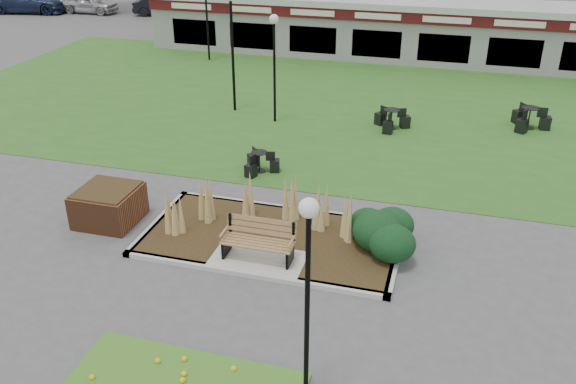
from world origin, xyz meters
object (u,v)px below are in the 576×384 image
(brick_planter, at_px, (109,205))
(bistro_set_a, at_px, (260,165))
(bistro_set_b, at_px, (391,122))
(lamp_post_mid_left, at_px, (231,25))
(food_pavilion, at_px, (381,28))
(car_black, at_px, (163,6))
(park_bench, at_px, (259,240))
(lamp_post_near_right, at_px, (308,258))
(car_blue, at_px, (28,1))
(lamp_post_mid_right, at_px, (274,45))
(bistro_set_d, at_px, (528,121))
(car_silver, at_px, (89,3))

(brick_planter, relative_size, bistro_set_a, 1.28)
(bistro_set_a, xyz_separation_m, bistro_set_b, (3.43, 4.82, 0.03))
(brick_planter, height_order, lamp_post_mid_left, lamp_post_mid_left)
(food_pavilion, xyz_separation_m, car_black, (-15.65, 7.04, -0.84))
(park_bench, height_order, lamp_post_near_right, lamp_post_near_right)
(food_pavilion, bearing_deg, bistro_set_b, -79.53)
(brick_planter, height_order, car_black, car_black)
(lamp_post_mid_left, height_order, bistro_set_b, lamp_post_mid_left)
(bistro_set_a, xyz_separation_m, car_blue, (-23.42, 20.37, 0.56))
(brick_planter, relative_size, lamp_post_mid_right, 0.38)
(park_bench, height_order, bistro_set_d, park_bench)
(bistro_set_a, bearing_deg, car_black, 122.63)
(car_blue, bearing_deg, food_pavilion, -112.85)
(lamp_post_mid_right, xyz_separation_m, car_black, (-13.25, 17.62, -2.24))
(car_black, relative_size, car_blue, 0.71)
(car_silver, bearing_deg, lamp_post_mid_right, -132.84)
(brick_planter, distance_m, lamp_post_mid_right, 8.95)
(park_bench, height_order, lamp_post_mid_right, lamp_post_mid_right)
(brick_planter, distance_m, bistro_set_b, 10.83)
(bistro_set_a, relative_size, car_silver, 0.29)
(lamp_post_mid_right, bearing_deg, lamp_post_mid_left, 157.52)
(bistro_set_d, height_order, car_silver, car_silver)
(car_silver, bearing_deg, bistro_set_b, -126.29)
(lamp_post_mid_left, bearing_deg, car_silver, 135.72)
(brick_planter, bearing_deg, food_pavilion, 76.94)
(food_pavilion, distance_m, bistro_set_b, 10.38)
(lamp_post_mid_right, bearing_deg, car_black, 126.94)
(park_bench, bearing_deg, bistro_set_d, 58.67)
(bistro_set_d, xyz_separation_m, car_blue, (-31.65, 14.16, 0.51))
(lamp_post_near_right, bearing_deg, bistro_set_a, 113.25)
(food_pavilion, relative_size, lamp_post_mid_left, 5.41)
(brick_planter, bearing_deg, bistro_set_a, 54.64)
(food_pavilion, xyz_separation_m, bistro_set_d, (6.67, -8.76, -1.19))
(food_pavilion, bearing_deg, bistro_set_d, -52.71)
(car_black, bearing_deg, bistro_set_a, -160.34)
(brick_planter, height_order, bistro_set_b, brick_planter)
(lamp_post_mid_left, xyz_separation_m, car_silver, (-16.62, 16.20, -2.63))
(park_bench, distance_m, lamp_post_mid_right, 9.72)
(bistro_set_a, xyz_separation_m, car_black, (-14.09, 22.00, 0.40))
(car_black, distance_m, car_blue, 9.47)
(brick_planter, xyz_separation_m, lamp_post_mid_left, (0.12, 9.16, 2.84))
(food_pavilion, bearing_deg, brick_planter, -103.06)
(park_bench, bearing_deg, brick_planter, 170.31)
(lamp_post_near_right, relative_size, lamp_post_mid_right, 0.98)
(food_pavilion, distance_m, car_blue, 25.57)
(bistro_set_b, relative_size, bistro_set_d, 0.91)
(park_bench, height_order, car_blue, car_blue)
(lamp_post_near_right, xyz_separation_m, car_silver, (-22.99, 29.87, -2.12))
(lamp_post_mid_right, xyz_separation_m, bistro_set_a, (0.84, -4.38, -2.64))
(lamp_post_near_right, relative_size, lamp_post_mid_left, 0.85)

